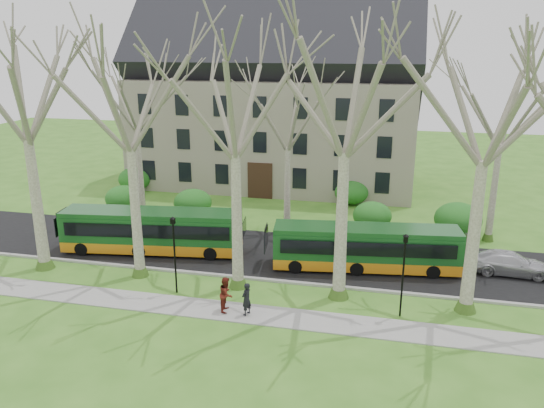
{
  "coord_description": "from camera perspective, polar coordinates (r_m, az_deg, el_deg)",
  "views": [
    {
      "loc": [
        5.01,
        -25.71,
        13.18
      ],
      "look_at": [
        -1.52,
        3.0,
        4.21
      ],
      "focal_mm": 35.0,
      "sensor_mm": 36.0,
      "label": 1
    }
  ],
  "objects": [
    {
      "name": "hedges",
      "position": [
        42.65,
        -0.85,
        0.35
      ],
      "size": [
        30.6,
        8.6,
        2.0
      ],
      "color": "#1A5E1C",
      "rests_on": "ground"
    },
    {
      "name": "sidewalk",
      "position": [
        27.14,
        0.56,
        -12.04
      ],
      "size": [
        70.0,
        2.0,
        0.06
      ],
      "primitive_type": "cube",
      "color": "gray",
      "rests_on": "ground"
    },
    {
      "name": "pedestrian_b",
      "position": [
        27.36,
        -4.94,
        -9.62
      ],
      "size": [
        0.76,
        0.94,
        1.83
      ],
      "primitive_type": "imported",
      "rotation": [
        0.0,
        0.0,
        1.65
      ],
      "color": "#5E1D15",
      "rests_on": "sidewalk"
    },
    {
      "name": "tree_row_far",
      "position": [
        37.94,
        2.97,
        6.01
      ],
      "size": [
        33.0,
        7.0,
        12.0
      ],
      "color": "gray",
      "rests_on": "ground"
    },
    {
      "name": "bus_follow",
      "position": [
        32.36,
        10.04,
        -4.62
      ],
      "size": [
        11.17,
        3.67,
        2.74
      ],
      "primitive_type": null,
      "rotation": [
        0.0,
        0.0,
        0.13
      ],
      "color": "#154C1C",
      "rests_on": "road"
    },
    {
      "name": "building",
      "position": [
        51.17,
        0.33,
        11.21
      ],
      "size": [
        26.5,
        12.2,
        16.0
      ],
      "color": "gray",
      "rests_on": "ground"
    },
    {
      "name": "bus_lead",
      "position": [
        35.32,
        -12.77,
        -2.81
      ],
      "size": [
        11.74,
        3.89,
        2.88
      ],
      "primitive_type": null,
      "rotation": [
        0.0,
        0.0,
        0.13
      ],
      "color": "#154C1C",
      "rests_on": "road"
    },
    {
      "name": "curb",
      "position": [
        30.62,
        2.17,
        -8.42
      ],
      "size": [
        80.0,
        0.25,
        0.14
      ],
      "primitive_type": "cube",
      "color": "#A5A39E",
      "rests_on": "ground"
    },
    {
      "name": "lamp_row",
      "position": [
        27.36,
        1.25,
        -5.88
      ],
      "size": [
        36.22,
        0.22,
        4.3
      ],
      "color": "black",
      "rests_on": "ground"
    },
    {
      "name": "sedan",
      "position": [
        34.46,
        24.21,
        -5.83
      ],
      "size": [
        4.64,
        2.03,
        1.33
      ],
      "primitive_type": "imported",
      "rotation": [
        0.0,
        0.0,
        1.53
      ],
      "color": "#BBBBC0",
      "rests_on": "road"
    },
    {
      "name": "pedestrian_a",
      "position": [
        26.93,
        -2.77,
        -10.17
      ],
      "size": [
        0.62,
        0.74,
        1.71
      ],
      "primitive_type": "imported",
      "rotation": [
        0.0,
        0.0,
        -1.97
      ],
      "color": "black",
      "rests_on": "sidewalk"
    },
    {
      "name": "road",
      "position": [
        34.24,
        3.42,
        -5.68
      ],
      "size": [
        80.0,
        8.0,
        0.06
      ],
      "primitive_type": "cube",
      "color": "black",
      "rests_on": "ground"
    },
    {
      "name": "tree_row_verge",
      "position": [
        27.2,
        1.86,
        3.8
      ],
      "size": [
        49.0,
        7.0,
        14.0
      ],
      "color": "gray",
      "rests_on": "ground"
    },
    {
      "name": "ground",
      "position": [
        29.32,
        1.62,
        -9.77
      ],
      "size": [
        120.0,
        120.0,
        0.0
      ],
      "primitive_type": "plane",
      "color": "#3B7421",
      "rests_on": "ground"
    }
  ]
}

